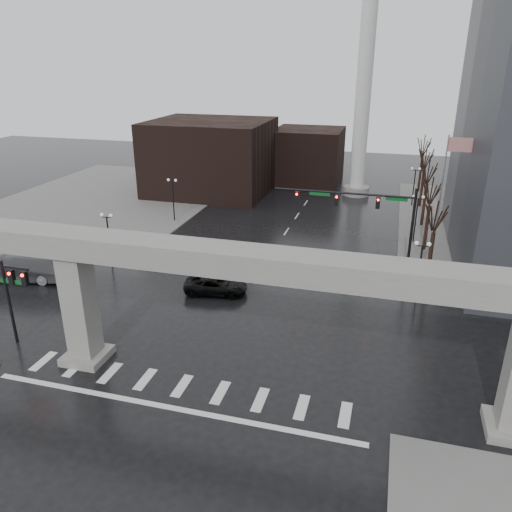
% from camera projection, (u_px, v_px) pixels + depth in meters
% --- Properties ---
extents(ground, '(160.00, 160.00, 0.00)m').
position_uv_depth(ground, '(189.00, 376.00, 30.42)').
color(ground, black).
rests_on(ground, ground).
extents(sidewalk_nw, '(28.00, 36.00, 0.15)m').
position_uv_depth(sidewalk_nw, '(115.00, 196.00, 69.03)').
color(sidewalk_nw, slate).
rests_on(sidewalk_nw, ground).
extents(elevated_guideway, '(48.00, 2.60, 8.70)m').
position_uv_depth(elevated_guideway, '(204.00, 276.00, 27.53)').
color(elevated_guideway, gray).
rests_on(elevated_guideway, ground).
extents(building_far_left, '(16.00, 14.00, 10.00)m').
position_uv_depth(building_far_left, '(211.00, 157.00, 69.56)').
color(building_far_left, black).
rests_on(building_far_left, ground).
extents(building_far_mid, '(10.00, 10.00, 8.00)m').
position_uv_depth(building_far_mid, '(308.00, 156.00, 75.89)').
color(building_far_mid, black).
rests_on(building_far_mid, ground).
extents(smokestack, '(3.60, 3.60, 30.00)m').
position_uv_depth(smokestack, '(363.00, 95.00, 65.04)').
color(smokestack, silver).
rests_on(smokestack, ground).
extents(signal_mast_arm, '(12.12, 0.43, 8.00)m').
position_uv_depth(signal_mast_arm, '(368.00, 210.00, 42.80)').
color(signal_mast_arm, black).
rests_on(signal_mast_arm, ground).
extents(signal_left_pole, '(2.30, 0.30, 6.00)m').
position_uv_depth(signal_left_pole, '(13.00, 289.00, 32.39)').
color(signal_left_pole, black).
rests_on(signal_left_pole, ground).
extents(flagpole_assembly, '(2.06, 0.12, 12.00)m').
position_uv_depth(flagpole_assembly, '(445.00, 187.00, 43.46)').
color(flagpole_assembly, silver).
rests_on(flagpole_assembly, ground).
extents(lamp_right_0, '(1.22, 0.32, 5.11)m').
position_uv_depth(lamp_right_0, '(420.00, 262.00, 38.27)').
color(lamp_right_0, black).
rests_on(lamp_right_0, ground).
extents(lamp_right_1, '(1.22, 0.32, 5.11)m').
position_uv_depth(lamp_right_1, '(417.00, 211.00, 50.78)').
color(lamp_right_1, black).
rests_on(lamp_right_1, ground).
extents(lamp_right_2, '(1.22, 0.32, 5.11)m').
position_uv_depth(lamp_right_2, '(415.00, 180.00, 63.29)').
color(lamp_right_2, black).
rests_on(lamp_right_2, ground).
extents(lamp_left_0, '(1.22, 0.32, 5.11)m').
position_uv_depth(lamp_left_0, '(108.00, 231.00, 44.99)').
color(lamp_left_0, black).
rests_on(lamp_left_0, ground).
extents(lamp_left_1, '(1.22, 0.32, 5.11)m').
position_uv_depth(lamp_left_1, '(173.00, 193.00, 57.50)').
color(lamp_left_1, black).
rests_on(lamp_left_1, ground).
extents(lamp_left_2, '(1.22, 0.32, 5.11)m').
position_uv_depth(lamp_left_2, '(214.00, 168.00, 70.01)').
color(lamp_left_2, black).
rests_on(lamp_left_2, ground).
extents(tree_right_0, '(1.09, 1.58, 7.50)m').
position_uv_depth(tree_right_0, '(431.00, 253.00, 41.86)').
color(tree_right_0, black).
rests_on(tree_right_0, ground).
extents(tree_right_1, '(1.09, 1.61, 7.67)m').
position_uv_depth(tree_right_1, '(427.00, 223.00, 48.98)').
color(tree_right_1, black).
rests_on(tree_right_1, ground).
extents(tree_right_2, '(1.10, 1.63, 7.85)m').
position_uv_depth(tree_right_2, '(425.00, 201.00, 56.11)').
color(tree_right_2, black).
rests_on(tree_right_2, ground).
extents(tree_right_3, '(1.11, 1.66, 8.02)m').
position_uv_depth(tree_right_3, '(423.00, 184.00, 63.23)').
color(tree_right_3, black).
rests_on(tree_right_3, ground).
extents(tree_right_4, '(1.12, 1.69, 8.19)m').
position_uv_depth(tree_right_4, '(421.00, 171.00, 70.36)').
color(tree_right_4, black).
rests_on(tree_right_4, ground).
extents(pickup_truck, '(5.47, 3.21, 1.43)m').
position_uv_depth(pickup_truck, '(216.00, 285.00, 40.78)').
color(pickup_truck, black).
rests_on(pickup_truck, ground).
extents(city_bus, '(10.82, 4.26, 2.94)m').
position_uv_depth(city_bus, '(16.00, 263.00, 43.13)').
color(city_bus, '#9D9DA1').
rests_on(city_bus, ground).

